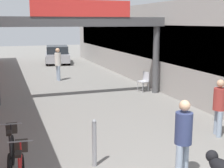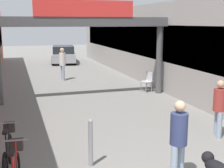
{
  "view_description": "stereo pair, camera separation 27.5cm",
  "coord_description": "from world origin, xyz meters",
  "px_view_note": "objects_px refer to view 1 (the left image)",
  "views": [
    {
      "loc": [
        -3.0,
        -3.65,
        3.1
      ],
      "look_at": [
        0.0,
        4.94,
        1.3
      ],
      "focal_mm": 50.0,
      "sensor_mm": 36.0,
      "label": 1
    },
    {
      "loc": [
        -2.74,
        -3.74,
        3.1
      ],
      "look_at": [
        0.0,
        4.94,
        1.3
      ],
      "focal_mm": 50.0,
      "sensor_mm": 36.0,
      "label": 2
    }
  ],
  "objects_px": {
    "pedestrian_with_dog": "(183,135)",
    "dog_on_leash": "(220,166)",
    "pedestrian_carrying_crate": "(58,62)",
    "parked_car_silver": "(57,55)",
    "bollard_post_metal": "(94,143)",
    "cafe_chair_aluminium_nearer": "(144,80)",
    "pedestrian_companion": "(219,104)",
    "bicycle_black_second": "(11,153)"
  },
  "relations": [
    {
      "from": "cafe_chair_aluminium_nearer",
      "to": "bollard_post_metal",
      "type": "bearing_deg",
      "value": -123.09
    },
    {
      "from": "pedestrian_with_dog",
      "to": "bollard_post_metal",
      "type": "distance_m",
      "value": 1.92
    },
    {
      "from": "bicycle_black_second",
      "to": "parked_car_silver",
      "type": "height_order",
      "value": "parked_car_silver"
    },
    {
      "from": "dog_on_leash",
      "to": "bollard_post_metal",
      "type": "distance_m",
      "value": 2.61
    },
    {
      "from": "pedestrian_carrying_crate",
      "to": "bicycle_black_second",
      "type": "bearing_deg",
      "value": -104.86
    },
    {
      "from": "pedestrian_with_dog",
      "to": "bollard_post_metal",
      "type": "height_order",
      "value": "pedestrian_with_dog"
    },
    {
      "from": "pedestrian_companion",
      "to": "bollard_post_metal",
      "type": "xyz_separation_m",
      "value": [
        -3.76,
        -0.68,
        -0.36
      ]
    },
    {
      "from": "pedestrian_carrying_crate",
      "to": "cafe_chair_aluminium_nearer",
      "type": "xyz_separation_m",
      "value": [
        3.25,
        -4.0,
        -0.47
      ]
    },
    {
      "from": "pedestrian_with_dog",
      "to": "dog_on_leash",
      "type": "height_order",
      "value": "pedestrian_with_dog"
    },
    {
      "from": "pedestrian_companion",
      "to": "pedestrian_carrying_crate",
      "type": "distance_m",
      "value": 10.22
    },
    {
      "from": "pedestrian_companion",
      "to": "pedestrian_carrying_crate",
      "type": "bearing_deg",
      "value": 105.65
    },
    {
      "from": "pedestrian_carrying_crate",
      "to": "cafe_chair_aluminium_nearer",
      "type": "relative_size",
      "value": 1.98
    },
    {
      "from": "cafe_chair_aluminium_nearer",
      "to": "parked_car_silver",
      "type": "height_order",
      "value": "parked_car_silver"
    },
    {
      "from": "pedestrian_with_dog",
      "to": "cafe_chair_aluminium_nearer",
      "type": "bearing_deg",
      "value": 70.17
    },
    {
      "from": "bollard_post_metal",
      "to": "pedestrian_carrying_crate",
      "type": "bearing_deg",
      "value": 84.57
    },
    {
      "from": "pedestrian_carrying_crate",
      "to": "dog_on_leash",
      "type": "distance_m",
      "value": 12.17
    },
    {
      "from": "bicycle_black_second",
      "to": "bollard_post_metal",
      "type": "height_order",
      "value": "bollard_post_metal"
    },
    {
      "from": "pedestrian_with_dog",
      "to": "bicycle_black_second",
      "type": "height_order",
      "value": "pedestrian_with_dog"
    },
    {
      "from": "pedestrian_with_dog",
      "to": "bicycle_black_second",
      "type": "relative_size",
      "value": 0.97
    },
    {
      "from": "bicycle_black_second",
      "to": "parked_car_silver",
      "type": "relative_size",
      "value": 0.4
    },
    {
      "from": "bollard_post_metal",
      "to": "parked_car_silver",
      "type": "relative_size",
      "value": 0.25
    },
    {
      "from": "dog_on_leash",
      "to": "pedestrian_with_dog",
      "type": "bearing_deg",
      "value": 143.63
    },
    {
      "from": "bollard_post_metal",
      "to": "bicycle_black_second",
      "type": "bearing_deg",
      "value": 170.76
    },
    {
      "from": "pedestrian_carrying_crate",
      "to": "parked_car_silver",
      "type": "height_order",
      "value": "pedestrian_carrying_crate"
    },
    {
      "from": "dog_on_leash",
      "to": "bicycle_black_second",
      "type": "relative_size",
      "value": 0.49
    },
    {
      "from": "pedestrian_companion",
      "to": "bicycle_black_second",
      "type": "xyz_separation_m",
      "value": [
        -5.47,
        -0.4,
        -0.47
      ]
    },
    {
      "from": "dog_on_leash",
      "to": "cafe_chair_aluminium_nearer",
      "type": "xyz_separation_m",
      "value": [
        2.19,
        8.1,
        0.16
      ]
    },
    {
      "from": "pedestrian_with_dog",
      "to": "parked_car_silver",
      "type": "height_order",
      "value": "pedestrian_with_dog"
    },
    {
      "from": "dog_on_leash",
      "to": "cafe_chair_aluminium_nearer",
      "type": "height_order",
      "value": "cafe_chair_aluminium_nearer"
    },
    {
      "from": "pedestrian_companion",
      "to": "cafe_chair_aluminium_nearer",
      "type": "bearing_deg",
      "value": 85.18
    },
    {
      "from": "pedestrian_companion",
      "to": "bollard_post_metal",
      "type": "distance_m",
      "value": 3.83
    },
    {
      "from": "bicycle_black_second",
      "to": "parked_car_silver",
      "type": "xyz_separation_m",
      "value": [
        3.92,
        17.76,
        0.21
      ]
    },
    {
      "from": "bollard_post_metal",
      "to": "cafe_chair_aluminium_nearer",
      "type": "height_order",
      "value": "bollard_post_metal"
    },
    {
      "from": "cafe_chair_aluminium_nearer",
      "to": "pedestrian_with_dog",
      "type": "bearing_deg",
      "value": -109.83
    },
    {
      "from": "pedestrian_companion",
      "to": "parked_car_silver",
      "type": "relative_size",
      "value": 0.38
    },
    {
      "from": "dog_on_leash",
      "to": "parked_car_silver",
      "type": "relative_size",
      "value": 0.2
    },
    {
      "from": "pedestrian_with_dog",
      "to": "cafe_chair_aluminium_nearer",
      "type": "relative_size",
      "value": 1.85
    },
    {
      "from": "pedestrian_carrying_crate",
      "to": "parked_car_silver",
      "type": "relative_size",
      "value": 0.42
    },
    {
      "from": "bicycle_black_second",
      "to": "cafe_chair_aluminium_nearer",
      "type": "height_order",
      "value": "bicycle_black_second"
    },
    {
      "from": "dog_on_leash",
      "to": "bicycle_black_second",
      "type": "height_order",
      "value": "bicycle_black_second"
    },
    {
      "from": "pedestrian_companion",
      "to": "bollard_post_metal",
      "type": "relative_size",
      "value": 1.49
    },
    {
      "from": "pedestrian_with_dog",
      "to": "dog_on_leash",
      "type": "xyz_separation_m",
      "value": [
        0.58,
        -0.43,
        -0.55
      ]
    }
  ]
}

